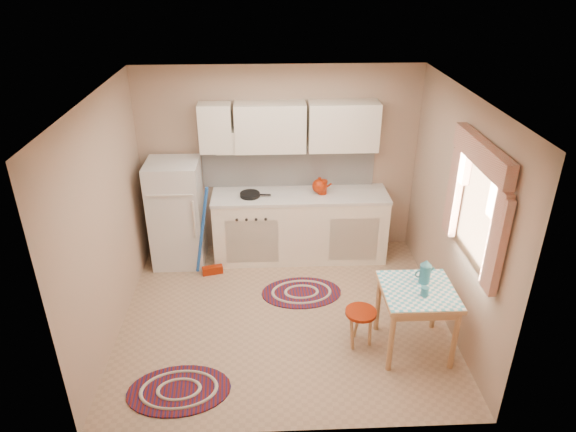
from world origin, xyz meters
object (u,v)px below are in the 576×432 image
object	(u,v)px
table	(415,319)
fridge	(177,213)
base_cabinets	(300,227)
stool	(360,327)

from	to	relation	value
table	fridge	bearing A→B (deg)	145.05
fridge	base_cabinets	xyz separation A→B (m)	(1.59, 0.05, -0.26)
base_cabinets	table	distance (m)	2.16
fridge	base_cabinets	size ratio (longest dim) A/B	0.62
base_cabinets	fridge	bearing A→B (deg)	-178.20
fridge	stool	xyz separation A→B (m)	(2.10, -1.76, -0.49)
fridge	stool	bearing A→B (deg)	-40.01
base_cabinets	table	world-z (taller)	base_cabinets
fridge	table	world-z (taller)	fridge
fridge	stool	world-z (taller)	fridge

